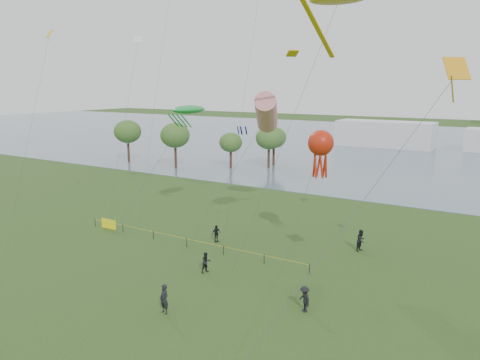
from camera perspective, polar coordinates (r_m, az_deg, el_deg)
The scene contains 15 objects.
ground_plane at distance 27.64m, azimuth -11.64°, elevation -20.21°, with size 400.00×400.00×0.00m, color #1D3811.
lake at distance 118.88m, azimuth 23.38°, elevation 3.64°, with size 400.00×120.00×0.08m, color slate.
pavilion_left at distance 115.98m, azimuth 17.25°, elevation 5.38°, with size 22.00×8.00×6.00m, color silver.
trees at distance 83.88m, azimuth -4.40°, elevation 5.34°, with size 30.46×16.34×7.98m.
fence at distance 46.83m, azimuth -12.47°, elevation -5.97°, with size 24.07×0.07×1.05m.
spectator_a at distance 37.15m, azimuth -4.14°, elevation -9.99°, with size 0.79×0.62×1.63m, color black.
spectator_b at distance 31.39m, azimuth 7.87°, elevation -14.17°, with size 1.12×0.65×1.74m, color black.
spectator_c at distance 43.94m, azimuth -2.92°, elevation -6.53°, with size 0.95×0.39×1.62m, color black.
spectator_f at distance 31.27m, azimuth -9.22°, elevation -14.12°, with size 0.71×0.47×1.95m, color black.
spectator_g at distance 42.89m, azimuth 14.54°, elevation -7.14°, with size 0.94×0.73×1.93m, color black.
kite_stingray at distance 39.40m, azimuth 11.78°, elevation 20.68°, with size 7.44×9.94×21.31m.
kite_windsock at distance 42.96m, azimuth 3.22°, elevation 8.18°, with size 6.53×8.91×13.91m.
kite_creature at distance 48.83m, azimuth -6.29°, elevation 8.50°, with size 3.65×11.94×12.37m.
kite_octopus at distance 39.22m, azimuth 9.82°, elevation 4.36°, with size 2.15×6.98×10.80m.
kite_delta at distance 25.43m, azimuth 23.56°, elevation 10.20°, with size 8.27×12.06×15.80m.
Camera 1 is at (16.48, -16.84, 14.44)m, focal length 35.00 mm.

